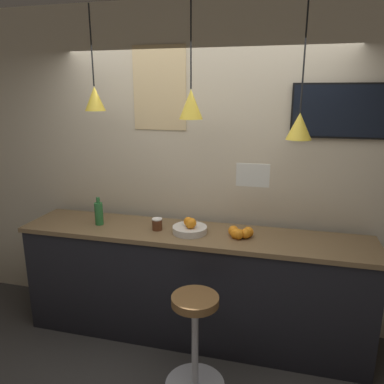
% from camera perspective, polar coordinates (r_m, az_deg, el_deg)
% --- Properties ---
extents(back_wall, '(8.00, 0.06, 2.90)m').
position_cam_1_polar(back_wall, '(3.43, 1.66, 3.36)').
color(back_wall, beige).
rests_on(back_wall, ground_plane).
extents(service_counter, '(2.99, 0.58, 1.00)m').
position_cam_1_polar(service_counter, '(3.39, -0.00, -13.95)').
color(service_counter, black).
rests_on(service_counter, ground_plane).
extents(bar_stool, '(0.45, 0.45, 0.75)m').
position_cam_1_polar(bar_stool, '(2.89, 0.46, -20.66)').
color(bar_stool, '#B7B7BC').
rests_on(bar_stool, ground_plane).
extents(fruit_bowl, '(0.29, 0.29, 0.14)m').
position_cam_1_polar(fruit_bowl, '(3.14, -0.33, -5.51)').
color(fruit_bowl, beige).
rests_on(fruit_bowl, service_counter).
extents(orange_pile, '(0.21, 0.15, 0.09)m').
position_cam_1_polar(orange_pile, '(3.07, 7.34, -6.20)').
color(orange_pile, orange).
rests_on(orange_pile, service_counter).
extents(juice_bottle, '(0.07, 0.07, 0.25)m').
position_cam_1_polar(juice_bottle, '(3.42, -14.01, -3.13)').
color(juice_bottle, '#286B33').
rests_on(juice_bottle, service_counter).
extents(spread_jar, '(0.09, 0.09, 0.10)m').
position_cam_1_polar(spread_jar, '(3.22, -5.33, -4.90)').
color(spread_jar, '#562D19').
rests_on(spread_jar, service_counter).
extents(pendant_lamp_left, '(0.17, 0.17, 0.81)m').
position_cam_1_polar(pendant_lamp_left, '(3.24, -14.60, 13.70)').
color(pendant_lamp_left, black).
extents(pendant_lamp_middle, '(0.18, 0.18, 0.86)m').
position_cam_1_polar(pendant_lamp_middle, '(2.94, -0.16, 13.31)').
color(pendant_lamp_middle, black).
extents(pendant_lamp_right, '(0.19, 0.19, 1.00)m').
position_cam_1_polar(pendant_lamp_right, '(2.85, 16.04, 9.77)').
color(pendant_lamp_right, black).
extents(mounted_tv, '(0.76, 0.04, 0.43)m').
position_cam_1_polar(mounted_tv, '(3.25, 21.68, 11.41)').
color(mounted_tv, black).
extents(hanging_menu_board, '(0.24, 0.01, 0.17)m').
position_cam_1_polar(hanging_menu_board, '(2.74, 9.24, 2.54)').
color(hanging_menu_board, silver).
extents(wall_poster, '(0.49, 0.01, 0.72)m').
position_cam_1_polar(wall_poster, '(3.43, -5.01, 15.46)').
color(wall_poster, '#DBBC84').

